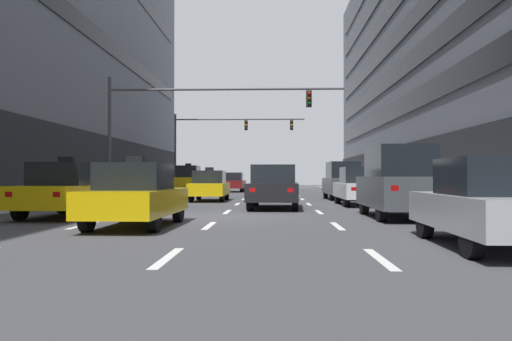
% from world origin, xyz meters
% --- Properties ---
extents(ground_plane, '(120.00, 120.00, 0.00)m').
position_xyz_m(ground_plane, '(0.00, 0.00, 0.00)').
color(ground_plane, '#424247').
extents(sidewalk_right, '(3.01, 80.00, 0.14)m').
position_xyz_m(sidewalk_right, '(7.98, 0.00, 0.07)').
color(sidewalk_right, gray).
rests_on(sidewalk_right, ground).
extents(lane_stripe_l1_s3, '(0.16, 2.00, 0.01)m').
position_xyz_m(lane_stripe_l1_s3, '(-3.24, -3.00, 0.00)').
color(lane_stripe_l1_s3, silver).
rests_on(lane_stripe_l1_s3, ground).
extents(lane_stripe_l1_s4, '(0.16, 2.00, 0.01)m').
position_xyz_m(lane_stripe_l1_s4, '(-3.24, 2.00, 0.00)').
color(lane_stripe_l1_s4, silver).
rests_on(lane_stripe_l1_s4, ground).
extents(lane_stripe_l1_s5, '(0.16, 2.00, 0.01)m').
position_xyz_m(lane_stripe_l1_s5, '(-3.24, 7.00, 0.00)').
color(lane_stripe_l1_s5, silver).
rests_on(lane_stripe_l1_s5, ground).
extents(lane_stripe_l1_s6, '(0.16, 2.00, 0.01)m').
position_xyz_m(lane_stripe_l1_s6, '(-3.24, 12.00, 0.00)').
color(lane_stripe_l1_s6, silver).
rests_on(lane_stripe_l1_s6, ground).
extents(lane_stripe_l1_s7, '(0.16, 2.00, 0.01)m').
position_xyz_m(lane_stripe_l1_s7, '(-3.24, 17.00, 0.00)').
color(lane_stripe_l1_s7, silver).
rests_on(lane_stripe_l1_s7, ground).
extents(lane_stripe_l1_s8, '(0.16, 2.00, 0.01)m').
position_xyz_m(lane_stripe_l1_s8, '(-3.24, 22.00, 0.00)').
color(lane_stripe_l1_s8, silver).
rests_on(lane_stripe_l1_s8, ground).
extents(lane_stripe_l1_s9, '(0.16, 2.00, 0.01)m').
position_xyz_m(lane_stripe_l1_s9, '(-3.24, 27.00, 0.00)').
color(lane_stripe_l1_s9, silver).
rests_on(lane_stripe_l1_s9, ground).
extents(lane_stripe_l1_s10, '(0.16, 2.00, 0.01)m').
position_xyz_m(lane_stripe_l1_s10, '(-3.24, 32.00, 0.00)').
color(lane_stripe_l1_s10, silver).
rests_on(lane_stripe_l1_s10, ground).
extents(lane_stripe_l2_s2, '(0.16, 2.00, 0.01)m').
position_xyz_m(lane_stripe_l2_s2, '(0.00, -8.00, 0.00)').
color(lane_stripe_l2_s2, silver).
rests_on(lane_stripe_l2_s2, ground).
extents(lane_stripe_l2_s3, '(0.16, 2.00, 0.01)m').
position_xyz_m(lane_stripe_l2_s3, '(0.00, -3.00, 0.00)').
color(lane_stripe_l2_s3, silver).
rests_on(lane_stripe_l2_s3, ground).
extents(lane_stripe_l2_s4, '(0.16, 2.00, 0.01)m').
position_xyz_m(lane_stripe_l2_s4, '(0.00, 2.00, 0.00)').
color(lane_stripe_l2_s4, silver).
rests_on(lane_stripe_l2_s4, ground).
extents(lane_stripe_l2_s5, '(0.16, 2.00, 0.01)m').
position_xyz_m(lane_stripe_l2_s5, '(0.00, 7.00, 0.00)').
color(lane_stripe_l2_s5, silver).
rests_on(lane_stripe_l2_s5, ground).
extents(lane_stripe_l2_s6, '(0.16, 2.00, 0.01)m').
position_xyz_m(lane_stripe_l2_s6, '(0.00, 12.00, 0.00)').
color(lane_stripe_l2_s6, silver).
rests_on(lane_stripe_l2_s6, ground).
extents(lane_stripe_l2_s7, '(0.16, 2.00, 0.01)m').
position_xyz_m(lane_stripe_l2_s7, '(0.00, 17.00, 0.00)').
color(lane_stripe_l2_s7, silver).
rests_on(lane_stripe_l2_s7, ground).
extents(lane_stripe_l2_s8, '(0.16, 2.00, 0.01)m').
position_xyz_m(lane_stripe_l2_s8, '(0.00, 22.00, 0.00)').
color(lane_stripe_l2_s8, silver).
rests_on(lane_stripe_l2_s8, ground).
extents(lane_stripe_l2_s9, '(0.16, 2.00, 0.01)m').
position_xyz_m(lane_stripe_l2_s9, '(0.00, 27.00, 0.00)').
color(lane_stripe_l2_s9, silver).
rests_on(lane_stripe_l2_s9, ground).
extents(lane_stripe_l2_s10, '(0.16, 2.00, 0.01)m').
position_xyz_m(lane_stripe_l2_s10, '(0.00, 32.00, 0.00)').
color(lane_stripe_l2_s10, silver).
rests_on(lane_stripe_l2_s10, ground).
extents(lane_stripe_l3_s2, '(0.16, 2.00, 0.01)m').
position_xyz_m(lane_stripe_l3_s2, '(3.24, -8.00, 0.00)').
color(lane_stripe_l3_s2, silver).
rests_on(lane_stripe_l3_s2, ground).
extents(lane_stripe_l3_s3, '(0.16, 2.00, 0.01)m').
position_xyz_m(lane_stripe_l3_s3, '(3.24, -3.00, 0.00)').
color(lane_stripe_l3_s3, silver).
rests_on(lane_stripe_l3_s3, ground).
extents(lane_stripe_l3_s4, '(0.16, 2.00, 0.01)m').
position_xyz_m(lane_stripe_l3_s4, '(3.24, 2.00, 0.00)').
color(lane_stripe_l3_s4, silver).
rests_on(lane_stripe_l3_s4, ground).
extents(lane_stripe_l3_s5, '(0.16, 2.00, 0.01)m').
position_xyz_m(lane_stripe_l3_s5, '(3.24, 7.00, 0.00)').
color(lane_stripe_l3_s5, silver).
rests_on(lane_stripe_l3_s5, ground).
extents(lane_stripe_l3_s6, '(0.16, 2.00, 0.01)m').
position_xyz_m(lane_stripe_l3_s6, '(3.24, 12.00, 0.00)').
color(lane_stripe_l3_s6, silver).
rests_on(lane_stripe_l3_s6, ground).
extents(lane_stripe_l3_s7, '(0.16, 2.00, 0.01)m').
position_xyz_m(lane_stripe_l3_s7, '(3.24, 17.00, 0.00)').
color(lane_stripe_l3_s7, silver).
rests_on(lane_stripe_l3_s7, ground).
extents(lane_stripe_l3_s8, '(0.16, 2.00, 0.01)m').
position_xyz_m(lane_stripe_l3_s8, '(3.24, 22.00, 0.00)').
color(lane_stripe_l3_s8, silver).
rests_on(lane_stripe_l3_s8, ground).
extents(lane_stripe_l3_s9, '(0.16, 2.00, 0.01)m').
position_xyz_m(lane_stripe_l3_s9, '(3.24, 27.00, 0.00)').
color(lane_stripe_l3_s9, silver).
rests_on(lane_stripe_l3_s9, ground).
extents(lane_stripe_l3_s10, '(0.16, 2.00, 0.01)m').
position_xyz_m(lane_stripe_l3_s10, '(3.24, 32.00, 0.00)').
color(lane_stripe_l3_s10, silver).
rests_on(lane_stripe_l3_s10, ground).
extents(taxi_driving_0, '(1.84, 4.23, 1.75)m').
position_xyz_m(taxi_driving_0, '(-1.77, -3.34, 0.78)').
color(taxi_driving_0, black).
rests_on(taxi_driving_0, ground).
extents(car_driving_1, '(2.08, 4.60, 1.70)m').
position_xyz_m(car_driving_1, '(1.66, 3.88, 0.84)').
color(car_driving_1, black).
rests_on(car_driving_1, ground).
extents(taxi_driving_2, '(1.98, 4.51, 1.86)m').
position_xyz_m(taxi_driving_2, '(-4.71, -0.42, 0.83)').
color(taxi_driving_2, black).
rests_on(taxi_driving_2, ground).
extents(taxi_driving_3, '(1.91, 4.35, 2.26)m').
position_xyz_m(taxi_driving_3, '(-4.81, 22.03, 1.04)').
color(taxi_driving_3, black).
rests_on(taxi_driving_3, ground).
extents(taxi_driving_4, '(1.74, 4.15, 1.72)m').
position_xyz_m(taxi_driving_4, '(-1.62, 9.84, 0.77)').
color(taxi_driving_4, black).
rests_on(taxi_driving_4, ground).
extents(car_driving_5, '(1.89, 4.37, 1.63)m').
position_xyz_m(car_driving_5, '(1.59, 11.01, 0.80)').
color(car_driving_5, black).
rests_on(car_driving_5, ground).
extents(car_driving_6, '(1.83, 4.25, 1.59)m').
position_xyz_m(car_driving_6, '(-1.64, 25.34, 0.78)').
color(car_driving_6, black).
rests_on(car_driving_6, ground).
extents(car_parked_0, '(1.86, 4.24, 1.57)m').
position_xyz_m(car_parked_0, '(5.42, -6.75, 0.78)').
color(car_parked_0, black).
rests_on(car_parked_0, ground).
extents(car_parked_1, '(1.90, 4.47, 2.16)m').
position_xyz_m(car_parked_1, '(5.42, -0.44, 1.07)').
color(car_parked_1, black).
rests_on(car_parked_1, ground).
extents(car_parked_2, '(1.86, 4.43, 1.66)m').
position_xyz_m(car_parked_2, '(5.42, 6.17, 0.82)').
color(car_parked_2, black).
rests_on(car_parked_2, ground).
extents(car_parked_3, '(1.84, 4.27, 2.05)m').
position_xyz_m(car_parked_3, '(5.42, 11.74, 1.02)').
color(car_parked_3, black).
rests_on(car_parked_3, ground).
extents(traffic_signal_0, '(12.25, 0.35, 6.28)m').
position_xyz_m(traffic_signal_0, '(-2.87, 9.98, 4.56)').
color(traffic_signal_0, '#4C4C51').
rests_on(traffic_signal_0, sidewalk_left).
extents(traffic_signal_1, '(11.31, 0.35, 6.56)m').
position_xyz_m(traffic_signal_1, '(-2.88, 27.39, 4.92)').
color(traffic_signal_1, '#4C4C51').
rests_on(traffic_signal_1, sidewalk_left).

